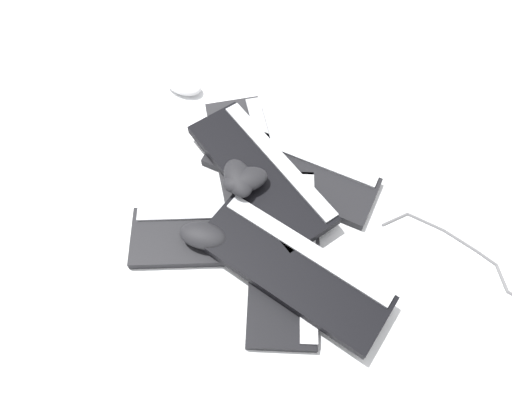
{
  "coord_description": "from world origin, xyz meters",
  "views": [
    {
      "loc": [
        0.23,
        0.47,
        0.98
      ],
      "look_at": [
        -0.04,
        -0.01,
        0.03
      ],
      "focal_mm": 32.0,
      "sensor_mm": 36.0,
      "label": 1
    }
  ],
  "objects": [
    {
      "name": "ground_plane",
      "position": [
        0.0,
        0.0,
        0.0
      ],
      "size": [
        3.2,
        3.2,
        0.0
      ],
      "primitive_type": "plane",
      "color": "white"
    },
    {
      "name": "keyboard_0",
      "position": [
        0.06,
        0.02,
        0.01
      ],
      "size": [
        0.46,
        0.33,
        0.03
      ],
      "color": "black",
      "rests_on": "ground"
    },
    {
      "name": "keyboard_1",
      "position": [
        -0.04,
        0.13,
        0.01
      ],
      "size": [
        0.36,
        0.45,
        0.03
      ],
      "color": "black",
      "rests_on": "ground"
    },
    {
      "name": "keyboard_2",
      "position": [
        -0.17,
        -0.06,
        0.01
      ],
      "size": [
        0.38,
        0.45,
        0.03
      ],
      "color": "black",
      "rests_on": "ground"
    },
    {
      "name": "keyboard_3",
      "position": [
        -0.08,
        -0.13,
        0.01
      ],
      "size": [
        0.27,
        0.46,
        0.03
      ],
      "color": "#232326",
      "rests_on": "ground"
    },
    {
      "name": "keyboard_4",
      "position": [
        -0.09,
        -0.08,
        0.04
      ],
      "size": [
        0.2,
        0.45,
        0.03
      ],
      "color": "black",
      "rests_on": "keyboard_2"
    },
    {
      "name": "keyboard_5",
      "position": [
        -0.03,
        0.18,
        0.04
      ],
      "size": [
        0.32,
        0.46,
        0.03
      ],
      "color": "black",
      "rests_on": "keyboard_1"
    },
    {
      "name": "mouse_0",
      "position": [
        -0.04,
        -0.05,
        0.08
      ],
      "size": [
        0.12,
        0.09,
        0.04
      ],
      "primitive_type": "ellipsoid",
      "rotation": [
        0.0,
        0.0,
        6.1
      ],
      "color": "black",
      "rests_on": "keyboard_4"
    },
    {
      "name": "mouse_1",
      "position": [
        0.11,
        0.02,
        0.05
      ],
      "size": [
        0.13,
        0.12,
        0.04
      ],
      "primitive_type": "ellipsoid",
      "rotation": [
        0.0,
        0.0,
        2.4
      ],
      "color": "black",
      "rests_on": "keyboard_0"
    },
    {
      "name": "mouse_2",
      "position": [
        -0.05,
        -0.46,
        0.02
      ],
      "size": [
        0.12,
        0.13,
        0.04
      ],
      "primitive_type": "ellipsoid",
      "rotation": [
        0.0,
        0.0,
        2.18
      ],
      "color": "silver",
      "rests_on": "ground"
    },
    {
      "name": "mouse_3",
      "position": [
        -0.03,
        -0.07,
        0.08
      ],
      "size": [
        0.08,
        0.12,
        0.04
      ],
      "primitive_type": "ellipsoid",
      "rotation": [
        0.0,
        0.0,
        4.54
      ],
      "color": "black",
      "rests_on": "keyboard_4"
    },
    {
      "name": "cable_0",
      "position": [
        -0.43,
        0.42,
        0.0
      ],
      "size": [
        0.2,
        0.57,
        0.01
      ],
      "color": "#59595B",
      "rests_on": "ground"
    }
  ]
}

